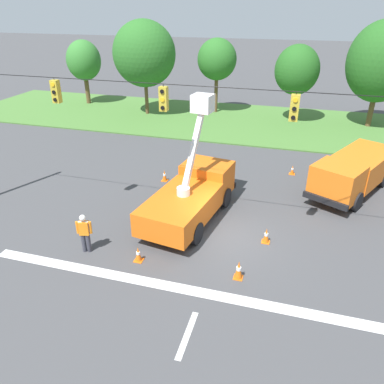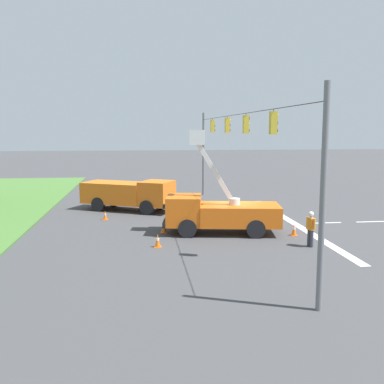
# 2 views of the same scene
# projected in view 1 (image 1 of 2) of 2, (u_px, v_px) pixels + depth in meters

# --- Properties ---
(ground_plane) EXTENTS (200.00, 200.00, 0.00)m
(ground_plane) POSITION_uv_depth(u_px,v_px,m) (224.00, 236.00, 16.88)
(ground_plane) COLOR #424244
(grass_verge) EXTENTS (56.00, 12.00, 0.10)m
(grass_verge) POSITION_uv_depth(u_px,v_px,m) (267.00, 124.00, 32.26)
(grass_verge) COLOR #477533
(grass_verge) RESTS_ON ground
(lane_markings) EXTENTS (17.60, 15.25, 0.01)m
(lane_markings) POSITION_uv_depth(u_px,v_px,m) (192.00, 323.00, 12.34)
(lane_markings) COLOR silver
(lane_markings) RESTS_ON ground
(signal_gantry) EXTENTS (26.20, 0.33, 7.20)m
(signal_gantry) POSITION_uv_depth(u_px,v_px,m) (229.00, 140.00, 14.79)
(signal_gantry) COLOR slate
(signal_gantry) RESTS_ON ground
(tree_far_west) EXTENTS (3.37, 3.24, 6.21)m
(tree_far_west) POSITION_uv_depth(u_px,v_px,m) (84.00, 61.00, 36.71)
(tree_far_west) COLOR brown
(tree_far_west) RESTS_ON ground
(tree_west) EXTENTS (5.53, 5.25, 8.20)m
(tree_west) POSITION_uv_depth(u_px,v_px,m) (144.00, 54.00, 32.63)
(tree_west) COLOR brown
(tree_west) RESTS_ON ground
(tree_centre) EXTENTS (3.51, 3.33, 6.66)m
(tree_centre) POSITION_uv_depth(u_px,v_px,m) (217.00, 60.00, 33.43)
(tree_centre) COLOR brown
(tree_centre) RESTS_ON ground
(tree_east) EXTENTS (3.65, 3.73, 6.44)m
(tree_east) POSITION_uv_depth(u_px,v_px,m) (297.00, 70.00, 30.85)
(tree_east) COLOR brown
(tree_east) RESTS_ON ground
(tree_far_east) EXTENTS (5.28, 5.30, 8.37)m
(tree_far_east) POSITION_uv_depth(u_px,v_px,m) (382.00, 62.00, 29.20)
(tree_far_east) COLOR brown
(tree_far_east) RESTS_ON ground
(utility_truck_bucket_lift) EXTENTS (3.45, 6.70, 5.73)m
(utility_truck_bucket_lift) POSITION_uv_depth(u_px,v_px,m) (192.00, 194.00, 17.91)
(utility_truck_bucket_lift) COLOR orange
(utility_truck_bucket_lift) RESTS_ON ground
(utility_truck_support_near) EXTENTS (5.16, 7.02, 2.19)m
(utility_truck_support_near) POSITION_uv_depth(u_px,v_px,m) (354.00, 171.00, 20.35)
(utility_truck_support_near) COLOR orange
(utility_truck_support_near) RESTS_ON ground
(road_worker) EXTENTS (0.63, 0.34, 1.77)m
(road_worker) POSITION_uv_depth(u_px,v_px,m) (84.00, 231.00, 15.44)
(road_worker) COLOR #383842
(road_worker) RESTS_ON ground
(traffic_cone_foreground_left) EXTENTS (0.36, 0.36, 0.70)m
(traffic_cone_foreground_left) POSITION_uv_depth(u_px,v_px,m) (266.00, 236.00, 16.34)
(traffic_cone_foreground_left) COLOR orange
(traffic_cone_foreground_left) RESTS_ON ground
(traffic_cone_mid_left) EXTENTS (0.36, 0.36, 0.68)m
(traffic_cone_mid_left) POSITION_uv_depth(u_px,v_px,m) (165.00, 176.00, 21.97)
(traffic_cone_mid_left) COLOR orange
(traffic_cone_mid_left) RESTS_ON ground
(traffic_cone_mid_right) EXTENTS (0.36, 0.36, 0.67)m
(traffic_cone_mid_right) POSITION_uv_depth(u_px,v_px,m) (138.00, 254.00, 15.16)
(traffic_cone_mid_right) COLOR orange
(traffic_cone_mid_right) RESTS_ON ground
(traffic_cone_near_bucket) EXTENTS (0.36, 0.36, 0.59)m
(traffic_cone_near_bucket) POSITION_uv_depth(u_px,v_px,m) (292.00, 170.00, 22.84)
(traffic_cone_near_bucket) COLOR orange
(traffic_cone_near_bucket) RESTS_ON ground
(traffic_cone_lane_edge_a) EXTENTS (0.36, 0.36, 0.82)m
(traffic_cone_lane_edge_a) POSITION_uv_depth(u_px,v_px,m) (214.00, 184.00, 20.75)
(traffic_cone_lane_edge_a) COLOR orange
(traffic_cone_lane_edge_a) RESTS_ON ground
(traffic_cone_lane_edge_b) EXTENTS (0.36, 0.36, 0.79)m
(traffic_cone_lane_edge_b) POSITION_uv_depth(u_px,v_px,m) (239.00, 270.00, 14.18)
(traffic_cone_lane_edge_b) COLOR orange
(traffic_cone_lane_edge_b) RESTS_ON ground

